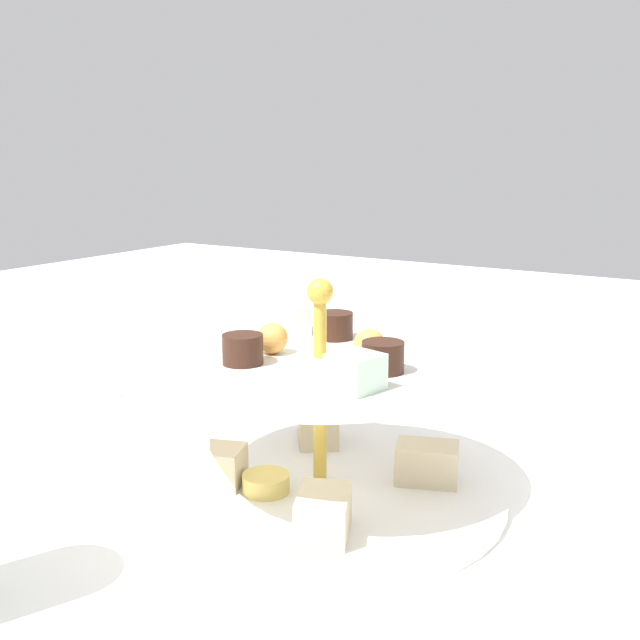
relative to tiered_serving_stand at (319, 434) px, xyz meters
name	(u,v)px	position (x,y,z in m)	size (l,w,h in m)	color
ground_plane	(320,494)	(0.00, 0.00, -0.05)	(2.40, 2.40, 0.00)	white
tiered_serving_stand	(319,434)	(0.00, 0.00, 0.00)	(0.29, 0.29, 0.17)	white
butter_knife_left	(107,397)	(-0.08, -0.32, -0.05)	(0.17, 0.01, 0.00)	silver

